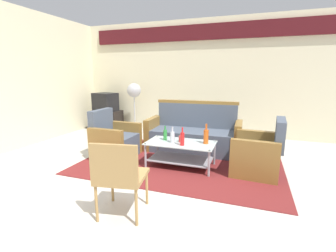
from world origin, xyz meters
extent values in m
plane|color=beige|center=(0.00, 0.00, 0.00)|extent=(14.00, 14.00, 0.00)
cube|color=beige|center=(0.00, 3.06, 1.40)|extent=(6.52, 0.12, 2.80)
cube|color=#4C1419|center=(0.00, 2.97, 2.47)|extent=(5.76, 0.08, 0.36)
cube|color=maroon|center=(0.12, 0.76, 0.01)|extent=(3.29, 2.24, 0.01)
cube|color=#4C5666|center=(0.18, 1.44, 0.22)|extent=(1.62, 0.74, 0.42)
cube|color=#4C5666|center=(0.17, 1.76, 0.67)|extent=(1.60, 0.18, 0.48)
cube|color=olive|center=(1.01, 1.45, 0.32)|extent=(0.14, 0.70, 0.62)
cube|color=olive|center=(-0.66, 1.42, 0.32)|extent=(0.14, 0.70, 0.62)
cube|color=olive|center=(0.17, 1.76, 0.94)|extent=(1.64, 0.14, 0.06)
cube|color=#4C5666|center=(-1.07, 0.67, 0.21)|extent=(0.67, 0.62, 0.40)
cube|color=#4C5666|center=(-1.38, 0.68, 0.64)|extent=(0.13, 0.60, 0.45)
cube|color=olive|center=(-1.06, 1.00, 0.30)|extent=(0.66, 0.12, 0.58)
cube|color=olive|center=(-1.08, 0.34, 0.30)|extent=(0.66, 0.12, 0.58)
cube|color=#4C5666|center=(1.32, 0.73, 0.21)|extent=(0.70, 0.64, 0.40)
cube|color=#4C5666|center=(1.63, 0.71, 0.64)|extent=(0.16, 0.61, 0.45)
cube|color=olive|center=(1.30, 0.40, 0.30)|extent=(0.67, 0.14, 0.58)
cube|color=olive|center=(1.34, 1.06, 0.30)|extent=(0.67, 0.14, 0.58)
cube|color=silver|center=(0.17, 0.59, 0.40)|extent=(1.10, 0.60, 0.02)
cube|color=#9E9EA5|center=(0.17, 0.59, 0.13)|extent=(1.00, 0.52, 0.02)
cylinder|color=#9E9EA5|center=(-0.34, 0.85, 0.21)|extent=(0.04, 0.04, 0.40)
cylinder|color=#9E9EA5|center=(0.68, 0.85, 0.21)|extent=(0.04, 0.04, 0.40)
cylinder|color=#9E9EA5|center=(-0.34, 0.33, 0.21)|extent=(0.04, 0.04, 0.40)
cylinder|color=#9E9EA5|center=(0.68, 0.33, 0.21)|extent=(0.04, 0.04, 0.40)
cylinder|color=#2D8C38|center=(-0.12, 0.65, 0.49)|extent=(0.06, 0.06, 0.17)
cylinder|color=#2D8C38|center=(-0.12, 0.65, 0.62)|extent=(0.02, 0.02, 0.07)
cylinder|color=silver|center=(0.05, 0.55, 0.50)|extent=(0.07, 0.07, 0.18)
cylinder|color=silver|center=(0.05, 0.55, 0.63)|extent=(0.03, 0.03, 0.08)
cylinder|color=red|center=(0.24, 0.45, 0.51)|extent=(0.06, 0.06, 0.20)
cylinder|color=red|center=(0.24, 0.45, 0.65)|extent=(0.02, 0.02, 0.09)
cylinder|color=#D85919|center=(0.57, 0.66, 0.52)|extent=(0.08, 0.08, 0.22)
cylinder|color=#D85919|center=(0.57, 0.66, 0.68)|extent=(0.03, 0.03, 0.10)
cylinder|color=red|center=(0.17, 0.62, 0.46)|extent=(0.08, 0.08, 0.10)
cube|color=black|center=(-2.53, 2.55, 0.26)|extent=(0.80, 0.50, 0.52)
cube|color=black|center=(-2.53, 2.55, 0.76)|extent=(0.69, 0.58, 0.48)
cube|color=black|center=(-2.48, 2.77, 0.76)|extent=(0.50, 0.14, 0.36)
cylinder|color=#2D2D33|center=(-1.68, 2.60, 0.01)|extent=(0.32, 0.32, 0.03)
cylinder|color=#B2B2B7|center=(-1.68, 2.60, 0.51)|extent=(0.03, 0.03, 0.95)
sphere|color=#B2B2B7|center=(-1.68, 2.60, 1.09)|extent=(0.36, 0.36, 0.36)
cube|color=#AD844C|center=(-0.03, -0.91, 0.42)|extent=(0.56, 0.56, 0.04)
cube|color=#AD844C|center=(0.01, -1.12, 0.64)|extent=(0.48, 0.12, 0.40)
cylinder|color=#AD844C|center=(-0.27, -0.74, 0.21)|extent=(0.03, 0.03, 0.42)
cylinder|color=#AD844C|center=(0.14, -0.66, 0.21)|extent=(0.03, 0.03, 0.42)
cylinder|color=#AD844C|center=(-0.20, -1.15, 0.21)|extent=(0.03, 0.03, 0.42)
cylinder|color=#AD844C|center=(0.21, -1.08, 0.21)|extent=(0.03, 0.03, 0.42)
camera|label=1|loc=(1.22, -3.00, 1.48)|focal=25.72mm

